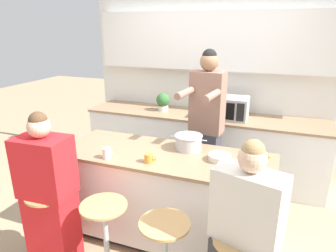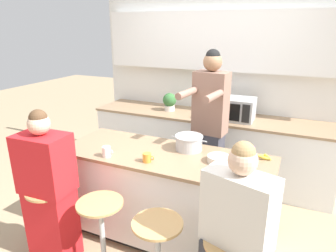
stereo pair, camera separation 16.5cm
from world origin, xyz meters
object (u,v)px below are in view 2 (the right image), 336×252
Objects in this scene: person_wrapped_blanket at (49,193)px; cooking_pot at (189,143)px; bar_stool_center_left at (102,235)px; coffee_cup_far at (107,152)px; person_seated_near at (235,251)px; coffee_cup_near at (147,157)px; person_cooking at (209,132)px; kitchen_island at (165,195)px; bar_stool_leftmost at (52,220)px; potted_plant at (170,101)px; fruit_bowl at (219,159)px; banana_bunch at (264,157)px; juice_carton at (249,156)px; microwave at (234,109)px.

person_wrapped_blanket is 3.97× the size of cooking_pot.
bar_stool_center_left is 0.71m from coffee_cup_far.
person_seated_near is 12.82× the size of coffee_cup_near.
person_cooking is 1.52m from person_seated_near.
bar_stool_leftmost is at bearing -139.73° from kitchen_island.
potted_plant is at bearing 98.47° from bar_stool_center_left.
fruit_bowl is 0.42m from banana_bunch.
juice_carton reaches higher than coffee_cup_far.
banana_bunch reaches higher than bar_stool_leftmost.
fruit_bowl reaches higher than kitchen_island.
kitchen_island is at bearing 30.48° from coffee_cup_far.
fruit_bowl is at bearing -51.72° from potted_plant.
bar_stool_leftmost is at bearing 150.19° from person_wrapped_blanket.
person_wrapped_blanket is at bearing -146.81° from coffee_cup_near.
fruit_bowl is at bearing 42.36° from bar_stool_center_left.
person_seated_near is at bearing -53.18° from cooking_pot.
person_wrapped_blanket is 2.11m from potted_plant.
coffee_cup_far is 1.41m from banana_bunch.
bar_stool_leftmost is at bearing -154.07° from juice_carton.
coffee_cup_near is at bearing -155.83° from fruit_bowl.
fruit_bowl is 0.62m from coffee_cup_near.
person_wrapped_blanket is 5.63× the size of potted_plant.
person_wrapped_blanket is 1.90m from banana_bunch.
coffee_cup_far is at bearing -116.00° from microwave.
microwave reaches higher than kitchen_island.
juice_carton reaches higher than fruit_bowl.
coffee_cup_near is (-0.29, -0.90, 0.02)m from person_cooking.
cooking_pot is (0.43, 0.85, 0.58)m from bar_stool_center_left.
person_cooking is 9.76× the size of juice_carton.
person_seated_near is 1.37m from coffee_cup_far.
kitchen_island is at bearing 68.03° from bar_stool_center_left.
bar_stool_leftmost is at bearing -164.01° from person_seated_near.
kitchen_island reaches higher than bar_stool_leftmost.
juice_carton reaches higher than kitchen_island.
person_cooking is at bearing 54.91° from coffee_cup_far.
person_cooking reaches higher than bar_stool_center_left.
coffee_cup_far is (-1.27, 0.41, 0.31)m from person_seated_near.
person_seated_near is (1.61, -0.01, 0.25)m from bar_stool_leftmost.
person_cooking is 0.50m from cooking_pot.
juice_carton is (-0.07, 0.75, 0.35)m from person_seated_near.
banana_bunch is (1.63, 0.94, 0.25)m from person_wrapped_blanket.
coffee_cup_near is at bearing -72.70° from potted_plant.
banana_bunch is 0.75× the size of juice_carton.
coffee_cup_near is 0.44× the size of potted_plant.
cooking_pot is at bearing 39.85° from person_wrapped_blanket.
bar_stool_center_left is at bearing -140.53° from banana_bunch.
microwave is (-0.16, 1.31, 0.11)m from fruit_bowl.
kitchen_island is at bearing 38.30° from person_wrapped_blanket.
bar_stool_leftmost is 0.49× the size of person_seated_near.
potted_plant is (-1.31, 1.31, 0.05)m from juice_carton.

